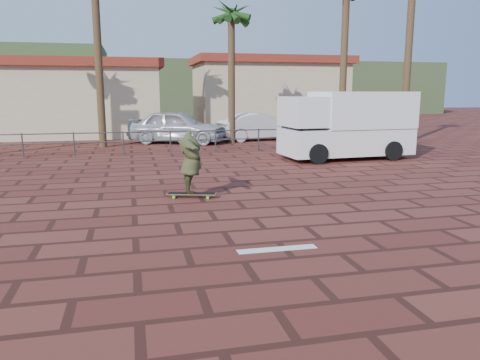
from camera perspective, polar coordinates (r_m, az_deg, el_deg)
The scene contains 13 objects.
ground at distance 9.10m, azimuth -2.00°, elevation -6.33°, with size 120.00×120.00×0.00m, color maroon.
paint_stripe at distance 8.16m, azimuth 4.54°, elevation -8.38°, with size 1.40×0.22×0.01m, color white.
guardrail at distance 20.70m, azimuth -8.50°, elevation 5.13°, with size 24.06×0.06×1.00m.
palm_center at distance 24.86m, azimuth -1.07°, elevation 19.30°, with size 2.40×2.40×7.75m.
building_west at distance 30.84m, azimuth -21.53°, elevation 9.31°, with size 12.60×7.60×4.50m.
building_east at distance 33.94m, azimuth 3.45°, elevation 10.53°, with size 10.60×6.60×5.00m.
hill_front at distance 58.56m, azimuth -11.74°, elevation 10.88°, with size 70.00×18.00×6.00m, color #384C28.
longboard at distance 11.96m, azimuth -5.95°, elevation -1.71°, with size 1.28×0.62×0.12m.
skateboarder at distance 11.81m, azimuth -6.02°, elevation 2.16°, with size 1.95×0.53×1.59m, color #3D4022.
campervan at distance 19.27m, azimuth 12.94°, elevation 6.71°, with size 5.25×2.51×2.66m.
car_silver at distance 24.71m, azimuth -7.68°, elevation 6.47°, with size 2.03×5.04×1.72m, color #B9BBC1.
car_white at distance 26.04m, azimuth 2.26°, elevation 6.53°, with size 1.58×4.54×1.50m, color silver.
street_sign at distance 23.81m, azimuth 17.34°, elevation 8.09°, with size 0.48×0.24×2.52m.
Camera 1 is at (-1.67, -8.53, 2.68)m, focal length 35.00 mm.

